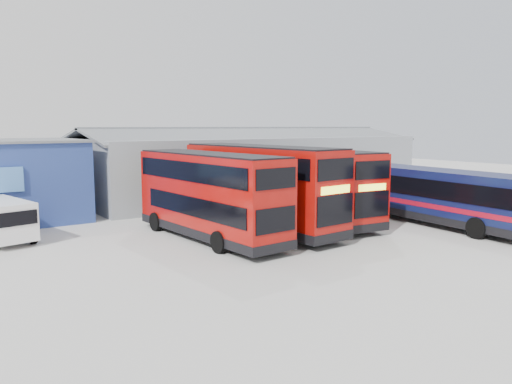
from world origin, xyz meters
The scene contains 6 objects.
ground_plane centered at (0.00, 0.00, 0.00)m, with size 120.00×120.00×0.00m, color #A9A9A3.
maintenance_shed centered at (8.00, 20.00, 2.60)m, with size 30.50×12.00×5.89m.
double_decker_left centered at (-4.57, 5.85, 2.28)m, with size 3.14×10.95×4.58m.
double_decker_centre centered at (-1.07, 6.10, 2.43)m, with size 3.39×11.66×4.88m.
double_decker_right centered at (3.27, 6.36, 2.27)m, with size 3.97×11.01×4.56m.
single_decker_blue centered at (8.75, 1.00, 1.67)m, with size 4.06×12.59×3.35m.
Camera 1 is at (-17.65, -16.64, 5.97)m, focal length 35.00 mm.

